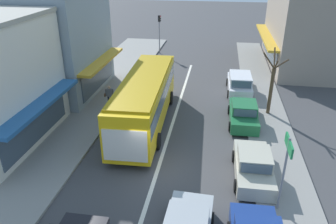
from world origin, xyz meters
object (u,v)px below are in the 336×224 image
object	(u,v)px
directional_road_sign	(287,158)
city_bus	(145,97)
pedestrian_with_handbag_near	(109,95)
parked_wagon_kerb_rear	(240,84)
traffic_light_downstreet	(159,28)
street_tree_right	(271,86)
parked_sedan_kerb_third	(243,114)
parked_sedan_kerb_second	(253,166)

from	to	relation	value
directional_road_sign	city_bus	bearing A→B (deg)	136.47
directional_road_sign	pedestrian_with_handbag_near	size ratio (longest dim) A/B	2.21
pedestrian_with_handbag_near	directional_road_sign	bearing A→B (deg)	-40.42
parked_wagon_kerb_rear	traffic_light_downstreet	bearing A→B (deg)	128.76
city_bus	pedestrian_with_handbag_near	xyz separation A→B (m)	(-3.06, 1.87, -0.81)
parked_wagon_kerb_rear	pedestrian_with_handbag_near	world-z (taller)	pedestrian_with_handbag_near
directional_road_sign	street_tree_right	distance (m)	9.78
traffic_light_downstreet	pedestrian_with_handbag_near	bearing A→B (deg)	-93.07
parked_wagon_kerb_rear	traffic_light_downstreet	size ratio (longest dim) A/B	1.08
city_bus	parked_sedan_kerb_third	distance (m)	6.51
parked_wagon_kerb_rear	pedestrian_with_handbag_near	size ratio (longest dim) A/B	2.79
parked_sedan_kerb_second	directional_road_sign	size ratio (longest dim) A/B	1.17
parked_sedan_kerb_third	pedestrian_with_handbag_near	size ratio (longest dim) A/B	2.59
parked_wagon_kerb_rear	parked_sedan_kerb_third	bearing A→B (deg)	-89.36
parked_sedan_kerb_second	directional_road_sign	bearing A→B (deg)	-67.85
city_bus	directional_road_sign	xyz separation A→B (m)	(7.42, -7.05, 0.80)
parked_sedan_kerb_third	directional_road_sign	size ratio (longest dim) A/B	1.17
parked_sedan_kerb_third	directional_road_sign	bearing A→B (deg)	-82.16
city_bus	parked_sedan_kerb_second	distance (m)	8.17
directional_road_sign	parked_sedan_kerb_third	bearing A→B (deg)	97.84
parked_sedan_kerb_second	traffic_light_downstreet	world-z (taller)	traffic_light_downstreet
city_bus	traffic_light_downstreet	size ratio (longest dim) A/B	2.60
parked_wagon_kerb_rear	directional_road_sign	world-z (taller)	directional_road_sign
traffic_light_downstreet	street_tree_right	world-z (taller)	street_tree_right
traffic_light_downstreet	directional_road_sign	size ratio (longest dim) A/B	1.17
city_bus	parked_sedan_kerb_third	xyz separation A→B (m)	(6.29, 1.12, -1.22)
parked_wagon_kerb_rear	directional_road_sign	bearing A→B (deg)	-85.02
parked_sedan_kerb_second	parked_sedan_kerb_third	world-z (taller)	same
traffic_light_downstreet	street_tree_right	xyz separation A→B (m)	(10.31, -14.40, -0.75)
pedestrian_with_handbag_near	traffic_light_downstreet	bearing A→B (deg)	86.93
city_bus	traffic_light_downstreet	distance (m)	17.27
traffic_light_downstreet	street_tree_right	distance (m)	17.72
traffic_light_downstreet	directional_road_sign	bearing A→B (deg)	-68.20
parked_sedan_kerb_second	parked_wagon_kerb_rear	size ratio (longest dim) A/B	0.93
parked_sedan_kerb_third	directional_road_sign	world-z (taller)	directional_road_sign
city_bus	directional_road_sign	world-z (taller)	directional_road_sign
city_bus	street_tree_right	world-z (taller)	street_tree_right
parked_sedan_kerb_third	pedestrian_with_handbag_near	xyz separation A→B (m)	(-9.35, 0.75, 0.40)
parked_wagon_kerb_rear	street_tree_right	size ratio (longest dim) A/B	1.00
parked_sedan_kerb_second	directional_road_sign	distance (m)	3.16
city_bus	pedestrian_with_handbag_near	distance (m)	3.68
city_bus	pedestrian_with_handbag_near	world-z (taller)	city_bus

